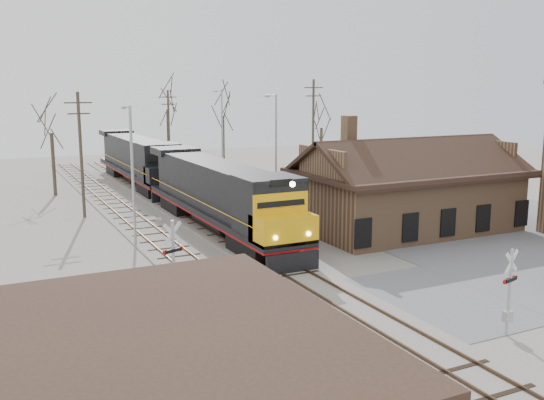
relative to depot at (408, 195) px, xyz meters
The scene contains 19 objects.
ground 17.14m from the depot, 134.97° to the right, with size 140.00×140.00×0.00m, color gray.
road 17.13m from the depot, 134.97° to the right, with size 60.00×9.00×0.03m, color #5D5D62.
track_main 12.58m from the depot, 165.97° to the left, with size 3.40×90.00×0.24m.
track_siding 16.92m from the depot, 169.70° to the left, with size 3.40×90.00×0.24m.
depot is the anchor object (origin of this frame).
locomotive_lead 12.92m from the depot, 158.10° to the left, with size 3.31×22.17×4.93m.
locomotive_trailing 29.79m from the depot, 113.74° to the left, with size 3.31×22.17×4.66m.
crossbuck_near 18.35m from the depot, 116.24° to the right, with size 1.01×0.35×3.57m.
crossbuck_far 20.34m from the depot, 159.10° to the right, with size 1.08×0.49×3.95m.
streetlight_a 18.69m from the depot, 166.33° to the left, with size 0.25×2.04×8.68m.
streetlight_b 12.27m from the depot, 113.66° to the left, with size 0.25×2.04×9.21m.
streetlight_c 24.29m from the depot, 100.55° to the left, with size 0.25×2.04×9.53m.
utility_pole_a 24.16m from the depot, 144.36° to the left, with size 2.00×0.24×9.44m.
utility_pole_b 36.05m from the depot, 100.17° to the left, with size 2.00×0.24×9.45m.
utility_pole_c 19.52m from the depot, 80.00° to the left, with size 2.00×0.24×10.53m.
tree_b 32.50m from the depot, 129.13° to the left, with size 3.81×3.81×9.32m.
tree_c 34.53m from the depot, 102.02° to the left, with size 4.88×4.88×11.95m.
tree_d 30.83m from the depot, 93.10° to the left, with size 4.46×4.46×10.93m.
tree_e 26.91m from the depot, 72.26° to the left, with size 3.55×3.55×8.69m.
Camera 1 is at (-14.61, -20.79, 9.79)m, focal length 40.00 mm.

